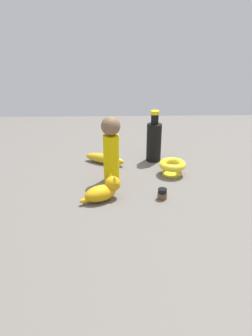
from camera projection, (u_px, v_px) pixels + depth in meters
The scene contains 7 objects.
ground at pixel (126, 178), 1.27m from camera, with size 2.00×2.00×0.00m, color #5B5651.
person_figure_adult at pixel (111, 147), 1.20m from camera, with size 0.09×0.09×0.26m.
bowl at pixel (172, 166), 1.29m from camera, with size 0.11×0.11×0.06m.
banana at pixel (105, 159), 1.40m from camera, with size 0.19×0.05×0.05m, color gold.
bottle_tall at pixel (154, 140), 1.41m from camera, with size 0.07×0.07×0.23m.
nail_polish_jar at pixel (162, 194), 1.11m from camera, with size 0.03×0.03×0.04m.
cat_figurine at pixel (104, 190), 1.10m from camera, with size 0.14×0.11×0.09m.
Camera 1 is at (-0.03, -1.15, 0.55)m, focal length 33.61 mm.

